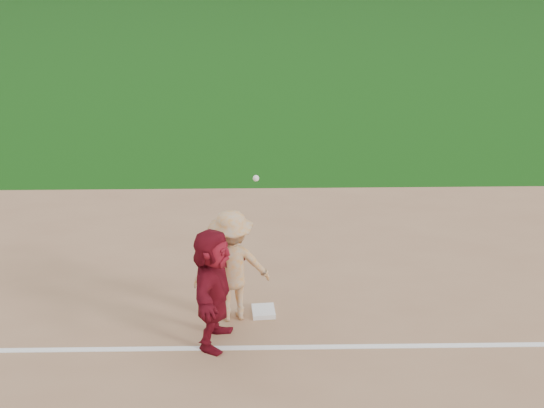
{
  "coord_description": "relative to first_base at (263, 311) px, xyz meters",
  "views": [
    {
      "loc": [
        -0.19,
        -9.03,
        6.34
      ],
      "look_at": [
        0.0,
        1.5,
        1.3
      ],
      "focal_mm": 45.0,
      "sensor_mm": 36.0,
      "label": 1
    }
  ],
  "objects": [
    {
      "name": "first_base_play",
      "position": [
        -0.48,
        -0.06,
        0.89
      ],
      "size": [
        1.3,
        0.89,
        2.42
      ],
      "color": "#A6A6A8",
      "rests_on": "infield_dirt"
    },
    {
      "name": "ground",
      "position": [
        0.16,
        -0.09,
        -0.06
      ],
      "size": [
        160.0,
        160.0,
        0.0
      ],
      "primitive_type": "plane",
      "color": "#11440D",
      "rests_on": "ground"
    },
    {
      "name": "first_base",
      "position": [
        0.0,
        0.0,
        0.0
      ],
      "size": [
        0.39,
        0.39,
        0.08
      ],
      "primitive_type": "cube",
      "rotation": [
        0.0,
        0.0,
        0.09
      ],
      "color": "white",
      "rests_on": "infield_dirt"
    },
    {
      "name": "base_runner",
      "position": [
        -0.73,
        -0.71,
        0.9
      ],
      "size": [
        0.94,
        1.83,
        1.89
      ],
      "primitive_type": "imported",
      "rotation": [
        0.0,
        0.0,
        1.34
      ],
      "color": "maroon",
      "rests_on": "infield_dirt"
    },
    {
      "name": "foul_line",
      "position": [
        0.16,
        -0.89,
        -0.04
      ],
      "size": [
        60.0,
        0.1,
        0.01
      ],
      "primitive_type": "cube",
      "color": "white",
      "rests_on": "infield_dirt"
    }
  ]
}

